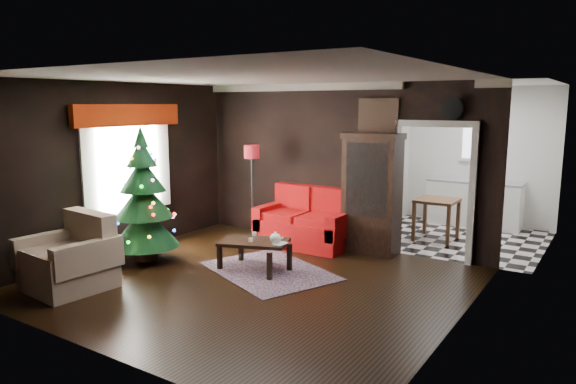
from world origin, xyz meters
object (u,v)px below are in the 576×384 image
Objects in this scene: teapot at (275,238)px; armchair at (68,255)px; christmas_tree at (143,196)px; loveseat at (305,217)px; coffee_table at (254,255)px; curio_cabinet at (372,196)px; kitchen_table at (436,219)px; floor_lamp at (252,194)px; wall_clock at (453,109)px.

armchair is at bearing -134.96° from teapot.
loveseat is at bearing 53.56° from christmas_tree.
christmas_tree reaches higher than coffee_table.
curio_cabinet is 10.51× the size of teapot.
loveseat is 3.88m from armchair.
loveseat is at bearing -137.49° from kitchen_table.
loveseat reaches higher than armchair.
armchair reaches higher than kitchen_table.
kitchen_table is at bearing 62.13° from coffee_table.
floor_lamp is at bearing -170.76° from curio_cabinet.
christmas_tree reaches higher than floor_lamp.
christmas_tree is at bearing -163.91° from teapot.
floor_lamp is 1.93m from coffee_table.
christmas_tree reaches higher than armchair.
armchair is (0.07, -1.40, -0.59)m from christmas_tree.
floor_lamp is at bearing 74.39° from christmas_tree.
christmas_tree is 5.16m from kitchen_table.
loveseat is 9.41× the size of teapot.
loveseat is 1.09m from floor_lamp.
curio_cabinet is 2.22m from floor_lamp.
armchair is 6.19m from kitchen_table.
christmas_tree is at bearing -105.61° from floor_lamp.
christmas_tree is at bearing -146.97° from wall_clock.
loveseat is 2.27× the size of kitchen_table.
floor_lamp is at bearing 87.07° from armchair.
kitchen_table is (3.33, 5.22, -0.08)m from armchair.
christmas_tree reaches higher than teapot.
christmas_tree is at bearing -139.03° from curio_cabinet.
wall_clock reaches higher than coffee_table.
christmas_tree is 1.93× the size of armchair.
armchair is 3.28× the size of wall_clock.
armchair is at bearing -122.56° from kitchen_table.
wall_clock is at bearing 50.98° from armchair.
floor_lamp reaches higher than armchair.
christmas_tree is (-2.75, -2.39, 0.10)m from curio_cabinet.
coffee_table is at bearing -138.68° from wall_clock.
floor_lamp is 3.49m from armchair.
curio_cabinet is at bearing 68.95° from teapot.
wall_clock is at bearing 8.53° from curio_cabinet.
armchair is at bearing -87.16° from christmas_tree.
armchair is at bearing -125.29° from curio_cabinet.
loveseat is at bearing 93.16° from coffee_table.
kitchen_table is (0.65, 1.43, -0.57)m from curio_cabinet.
coffee_table is 3.67m from kitchen_table.
curio_cabinet is 4.67m from armchair.
loveseat is 5.31× the size of wall_clock.
armchair is 1.40× the size of kitchen_table.
loveseat is at bearing -170.34° from wall_clock.
wall_clock reaches higher than christmas_tree.
curio_cabinet is 5.94× the size of wall_clock.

